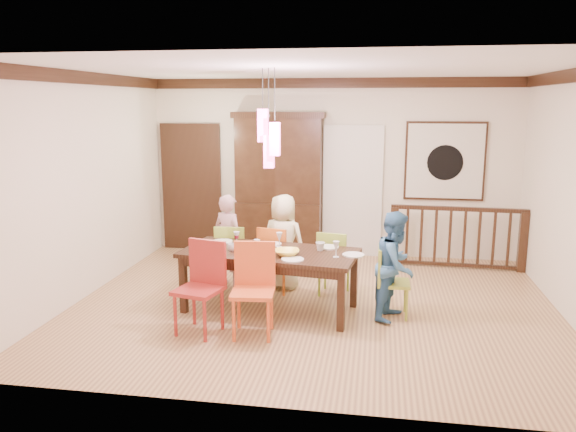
# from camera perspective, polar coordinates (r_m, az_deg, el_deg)

# --- Properties ---
(floor) EXTENTS (6.00, 6.00, 0.00)m
(floor) POSITION_cam_1_polar(r_m,az_deg,el_deg) (7.21, 2.61, -8.95)
(floor) COLOR #906645
(floor) RESTS_ON ground
(ceiling) EXTENTS (6.00, 6.00, 0.00)m
(ceiling) POSITION_cam_1_polar(r_m,az_deg,el_deg) (6.77, 2.84, 14.72)
(ceiling) COLOR white
(ceiling) RESTS_ON wall_back
(wall_back) EXTENTS (6.00, 0.00, 6.00)m
(wall_back) POSITION_cam_1_polar(r_m,az_deg,el_deg) (9.31, 4.47, 4.86)
(wall_back) COLOR silver
(wall_back) RESTS_ON floor
(wall_left) EXTENTS (0.00, 5.00, 5.00)m
(wall_left) POSITION_cam_1_polar(r_m,az_deg,el_deg) (7.77, -19.87, 2.91)
(wall_left) COLOR silver
(wall_left) RESTS_ON floor
(crown_molding) EXTENTS (6.00, 5.00, 0.16)m
(crown_molding) POSITION_cam_1_polar(r_m,az_deg,el_deg) (6.77, 2.83, 14.04)
(crown_molding) COLOR black
(crown_molding) RESTS_ON wall_back
(panel_door) EXTENTS (1.04, 0.07, 2.24)m
(panel_door) POSITION_cam_1_polar(r_m,az_deg,el_deg) (9.81, -9.72, 2.70)
(panel_door) COLOR black
(panel_door) RESTS_ON wall_back
(white_doorway) EXTENTS (0.97, 0.05, 2.22)m
(white_doorway) POSITION_cam_1_polar(r_m,az_deg,el_deg) (9.31, 6.56, 2.33)
(white_doorway) COLOR silver
(white_doorway) RESTS_ON wall_back
(painting) EXTENTS (1.25, 0.06, 1.25)m
(painting) POSITION_cam_1_polar(r_m,az_deg,el_deg) (9.28, 15.65, 5.38)
(painting) COLOR black
(painting) RESTS_ON wall_back
(pendant_cluster) EXTENTS (0.27, 0.21, 1.14)m
(pendant_cluster) POSITION_cam_1_polar(r_m,az_deg,el_deg) (6.59, -1.95, 7.91)
(pendant_cluster) COLOR #FF4C9E
(pendant_cluster) RESTS_ON ceiling
(dining_table) EXTENTS (2.21, 1.23, 0.75)m
(dining_table) POSITION_cam_1_polar(r_m,az_deg,el_deg) (6.83, -1.87, -4.23)
(dining_table) COLOR black
(dining_table) RESTS_ON floor
(chair_far_left) EXTENTS (0.42, 0.42, 0.90)m
(chair_far_left) POSITION_cam_1_polar(r_m,az_deg,el_deg) (7.71, -5.65, -3.62)
(chair_far_left) COLOR #97BA39
(chair_far_left) RESTS_ON floor
(chair_far_mid) EXTENTS (0.48, 0.48, 0.90)m
(chair_far_mid) POSITION_cam_1_polar(r_m,az_deg,el_deg) (7.56, -1.17, -3.85)
(chair_far_mid) COLOR #CB5C1B
(chair_far_mid) RESTS_ON floor
(chair_far_right) EXTENTS (0.45, 0.45, 0.87)m
(chair_far_right) POSITION_cam_1_polar(r_m,az_deg,el_deg) (7.46, 4.72, -4.25)
(chair_far_right) COLOR #8FB034
(chair_far_right) RESTS_ON floor
(chair_near_left) EXTENTS (0.56, 0.56, 1.02)m
(chair_near_left) POSITION_cam_1_polar(r_m,az_deg,el_deg) (6.25, -9.12, -6.69)
(chair_near_left) COLOR maroon
(chair_near_left) RESTS_ON floor
(chair_near_mid) EXTENTS (0.50, 0.50, 1.01)m
(chair_near_mid) POSITION_cam_1_polar(r_m,az_deg,el_deg) (6.12, -3.60, -6.98)
(chair_near_mid) COLOR #D85325
(chair_near_mid) RESTS_ON floor
(chair_end_right) EXTENTS (0.38, 0.38, 0.84)m
(chair_end_right) POSITION_cam_1_polar(r_m,az_deg,el_deg) (6.80, 10.69, -6.12)
(chair_end_right) COLOR #A1B638
(chair_end_right) RESTS_ON floor
(china_hutch) EXTENTS (1.50, 0.46, 2.37)m
(china_hutch) POSITION_cam_1_polar(r_m,az_deg,el_deg) (9.25, -0.92, 3.21)
(china_hutch) COLOR black
(china_hutch) RESTS_ON floor
(balustrade) EXTENTS (2.03, 0.18, 0.96)m
(balustrade) POSITION_cam_1_polar(r_m,az_deg,el_deg) (8.98, 16.80, -2.00)
(balustrade) COLOR black
(balustrade) RESTS_ON floor
(person_far_left) EXTENTS (0.56, 0.48, 1.29)m
(person_far_left) POSITION_cam_1_polar(r_m,az_deg,el_deg) (7.81, -6.04, -2.47)
(person_far_left) COLOR #DEA9BA
(person_far_left) RESTS_ON floor
(person_far_mid) EXTENTS (0.72, 0.57, 1.30)m
(person_far_mid) POSITION_cam_1_polar(r_m,az_deg,el_deg) (7.66, -0.49, -2.61)
(person_far_mid) COLOR beige
(person_far_mid) RESTS_ON floor
(person_end_right) EXTENTS (0.67, 0.75, 1.28)m
(person_end_right) POSITION_cam_1_polar(r_m,az_deg,el_deg) (6.70, 10.88, -4.96)
(person_end_right) COLOR teal
(person_end_right) RESTS_ON floor
(serving_bowl) EXTENTS (0.34, 0.34, 0.07)m
(serving_bowl) POSITION_cam_1_polar(r_m,az_deg,el_deg) (6.59, -0.10, -3.74)
(serving_bowl) COLOR yellow
(serving_bowl) RESTS_ON dining_table
(small_bowl) EXTENTS (0.20, 0.20, 0.06)m
(small_bowl) POSITION_cam_1_polar(r_m,az_deg,el_deg) (6.93, -2.78, -3.03)
(small_bowl) COLOR white
(small_bowl) RESTS_ON dining_table
(cup_left) EXTENTS (0.12, 0.12, 0.09)m
(cup_left) POSITION_cam_1_polar(r_m,az_deg,el_deg) (6.81, -5.65, -3.20)
(cup_left) COLOR silver
(cup_left) RESTS_ON dining_table
(cup_right) EXTENTS (0.14, 0.14, 0.10)m
(cup_right) POSITION_cam_1_polar(r_m,az_deg,el_deg) (6.81, 3.29, -3.11)
(cup_right) COLOR silver
(cup_right) RESTS_ON dining_table
(plate_far_left) EXTENTS (0.26, 0.26, 0.01)m
(plate_far_left) POSITION_cam_1_polar(r_m,az_deg,el_deg) (7.28, -6.68, -2.59)
(plate_far_left) COLOR white
(plate_far_left) RESTS_ON dining_table
(plate_far_mid) EXTENTS (0.26, 0.26, 0.01)m
(plate_far_mid) POSITION_cam_1_polar(r_m,az_deg,el_deg) (7.10, -1.70, -2.87)
(plate_far_mid) COLOR white
(plate_far_mid) RESTS_ON dining_table
(plate_far_right) EXTENTS (0.26, 0.26, 0.01)m
(plate_far_right) POSITION_cam_1_polar(r_m,az_deg,el_deg) (6.97, 4.12, -3.16)
(plate_far_right) COLOR white
(plate_far_right) RESTS_ON dining_table
(plate_near_left) EXTENTS (0.26, 0.26, 0.01)m
(plate_near_left) POSITION_cam_1_polar(r_m,az_deg,el_deg) (6.65, -8.40, -3.96)
(plate_near_left) COLOR white
(plate_near_left) RESTS_ON dining_table
(plate_near_mid) EXTENTS (0.26, 0.26, 0.01)m
(plate_near_mid) POSITION_cam_1_polar(r_m,az_deg,el_deg) (6.41, 0.47, -4.43)
(plate_near_mid) COLOR white
(plate_near_mid) RESTS_ON dining_table
(plate_end_right) EXTENTS (0.26, 0.26, 0.01)m
(plate_end_right) POSITION_cam_1_polar(r_m,az_deg,el_deg) (6.65, 6.67, -3.94)
(plate_end_right) COLOR white
(plate_end_right) RESTS_ON dining_table
(wine_glass_a) EXTENTS (0.08, 0.08, 0.19)m
(wine_glass_a) POSITION_cam_1_polar(r_m,az_deg,el_deg) (7.01, -5.23, -2.35)
(wine_glass_a) COLOR #590C19
(wine_glass_a) RESTS_ON dining_table
(wine_glass_b) EXTENTS (0.08, 0.08, 0.19)m
(wine_glass_b) POSITION_cam_1_polar(r_m,az_deg,el_deg) (6.94, -0.88, -2.45)
(wine_glass_b) COLOR silver
(wine_glass_b) RESTS_ON dining_table
(wine_glass_c) EXTENTS (0.08, 0.08, 0.19)m
(wine_glass_c) POSITION_cam_1_polar(r_m,az_deg,el_deg) (6.59, -3.17, -3.22)
(wine_glass_c) COLOR #590C19
(wine_glass_c) RESTS_ON dining_table
(wine_glass_d) EXTENTS (0.08, 0.08, 0.19)m
(wine_glass_d) POSITION_cam_1_polar(r_m,az_deg,el_deg) (6.53, 4.91, -3.39)
(wine_glass_d) COLOR silver
(wine_glass_d) RESTS_ON dining_table
(napkin) EXTENTS (0.18, 0.14, 0.01)m
(napkin) POSITION_cam_1_polar(r_m,az_deg,el_deg) (6.48, -2.54, -4.26)
(napkin) COLOR #D83359
(napkin) RESTS_ON dining_table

